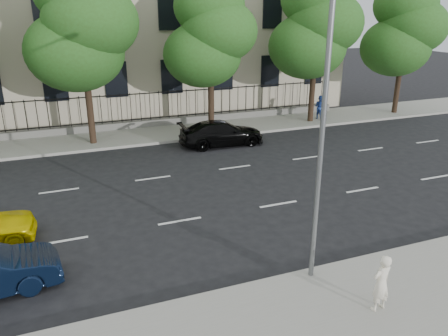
% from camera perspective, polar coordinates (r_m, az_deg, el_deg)
% --- Properties ---
extents(ground, '(120.00, 120.00, 0.00)m').
position_cam_1_polar(ground, '(13.86, -2.96, -11.34)').
color(ground, black).
rests_on(ground, ground).
extents(far_sidewalk, '(60.00, 4.00, 0.15)m').
position_cam_1_polar(far_sidewalk, '(26.50, -12.52, 4.03)').
color(far_sidewalk, gray).
rests_on(far_sidewalk, ground).
extents(lane_markings, '(49.60, 4.62, 0.01)m').
position_cam_1_polar(lane_markings, '(17.93, -7.73, -3.80)').
color(lane_markings, silver).
rests_on(lane_markings, ground).
extents(iron_fence, '(30.00, 0.50, 2.20)m').
position_cam_1_polar(iron_fence, '(27.99, -13.17, 6.04)').
color(iron_fence, slate).
rests_on(iron_fence, far_sidewalk).
extents(street_light, '(0.25, 3.32, 8.05)m').
position_cam_1_polar(street_light, '(11.47, 11.55, 9.25)').
color(street_light, slate).
rests_on(street_light, near_sidewalk).
extents(tree_c, '(5.89, 5.50, 9.80)m').
position_cam_1_polar(tree_c, '(24.69, -18.13, 17.33)').
color(tree_c, '#382619').
rests_on(tree_c, far_sidewalk).
extents(tree_d, '(5.34, 4.94, 8.84)m').
position_cam_1_polar(tree_d, '(26.12, -1.84, 17.11)').
color(tree_d, '#382619').
rests_on(tree_d, far_sidewalk).
extents(tree_e, '(5.71, 5.31, 9.46)m').
position_cam_1_polar(tree_e, '(29.18, 11.90, 17.75)').
color(tree_e, '#382619').
rests_on(tree_e, far_sidewalk).
extents(tree_f, '(5.52, 5.12, 9.01)m').
position_cam_1_polar(tree_f, '(33.46, 22.47, 16.43)').
color(tree_f, '#382619').
rests_on(tree_f, far_sidewalk).
extents(black_sedan, '(4.80, 2.06, 1.38)m').
position_cam_1_polar(black_sedan, '(24.34, -0.32, 4.58)').
color(black_sedan, black).
rests_on(black_sedan, ground).
extents(woman_near, '(0.61, 0.45, 1.52)m').
position_cam_1_polar(woman_near, '(11.71, 19.83, -13.94)').
color(woman_near, white).
rests_on(woman_near, near_sidewalk).
extents(pedestrian_far, '(0.83, 0.93, 1.59)m').
position_cam_1_polar(pedestrian_far, '(30.37, 12.43, 7.77)').
color(pedestrian_far, '#24439B').
rests_on(pedestrian_far, far_sidewalk).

